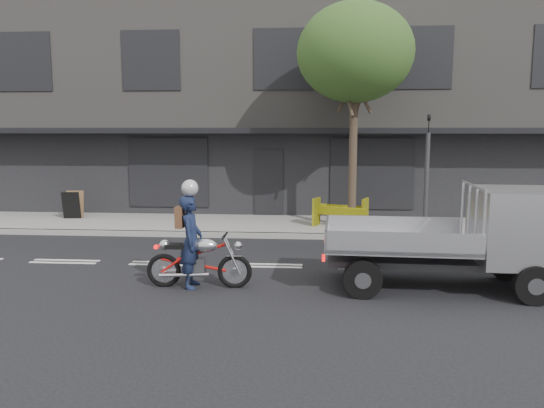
{
  "coord_description": "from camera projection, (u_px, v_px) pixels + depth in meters",
  "views": [
    {
      "loc": [
        1.03,
        -11.76,
        3.11
      ],
      "look_at": [
        0.07,
        0.5,
        1.36
      ],
      "focal_mm": 35.0,
      "sensor_mm": 36.0,
      "label": 1
    }
  ],
  "objects": [
    {
      "name": "ground",
      "position": [
        267.0,
        266.0,
        12.12
      ],
      "size": [
        80.0,
        80.0,
        0.0
      ],
      "primitive_type": "plane",
      "color": "black",
      "rests_on": "ground"
    },
    {
      "name": "sidewalk",
      "position": [
        280.0,
        226.0,
        16.75
      ],
      "size": [
        32.0,
        3.2,
        0.15
      ],
      "primitive_type": "cube",
      "color": "gray",
      "rests_on": "ground"
    },
    {
      "name": "kerb",
      "position": [
        277.0,
        236.0,
        15.17
      ],
      "size": [
        32.0,
        0.2,
        0.15
      ],
      "primitive_type": "cube",
      "color": "gray",
      "rests_on": "ground"
    },
    {
      "name": "building_main",
      "position": [
        290.0,
        108.0,
        22.71
      ],
      "size": [
        26.0,
        10.0,
        8.0
      ],
      "primitive_type": "cube",
      "color": "slate",
      "rests_on": "ground"
    },
    {
      "name": "street_tree",
      "position": [
        355.0,
        53.0,
        15.35
      ],
      "size": [
        3.4,
        3.4,
        6.74
      ],
      "color": "#382B21",
      "rests_on": "ground"
    },
    {
      "name": "traffic_light_pole",
      "position": [
        426.0,
        181.0,
        14.87
      ],
      "size": [
        0.12,
        0.12,
        3.5
      ],
      "color": "#2D2D30",
      "rests_on": "ground"
    },
    {
      "name": "motorcycle",
      "position": [
        199.0,
        260.0,
        10.42
      ],
      "size": [
        2.1,
        0.61,
        1.08
      ],
      "rotation": [
        0.0,
        0.0,
        0.03
      ],
      "color": "black",
      "rests_on": "ground"
    },
    {
      "name": "rider",
      "position": [
        191.0,
        242.0,
        10.38
      ],
      "size": [
        0.46,
        0.68,
        1.83
      ],
      "primitive_type": "imported",
      "rotation": [
        0.0,
        0.0,
        1.6
      ],
      "color": "#141D39",
      "rests_on": "ground"
    },
    {
      "name": "flatbed_ute",
      "position": [
        496.0,
        230.0,
        10.14
      ],
      "size": [
        4.55,
        2.03,
        2.07
      ],
      "rotation": [
        0.0,
        0.0,
        -0.05
      ],
      "color": "black",
      "rests_on": "ground"
    },
    {
      "name": "construction_barrier",
      "position": [
        341.0,
        212.0,
        16.04
      ],
      "size": [
        1.72,
        1.2,
        0.89
      ],
      "primitive_type": null,
      "rotation": [
        0.0,
        0.0,
        -0.39
      ],
      "color": "#FFFA0D",
      "rests_on": "sidewalk"
    },
    {
      "name": "sandwich_board",
      "position": [
        71.0,
        205.0,
        17.51
      ],
      "size": [
        0.61,
        0.45,
        0.9
      ],
      "primitive_type": null,
      "rotation": [
        0.0,
        0.0,
        0.13
      ],
      "color": "black",
      "rests_on": "sidewalk"
    }
  ]
}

